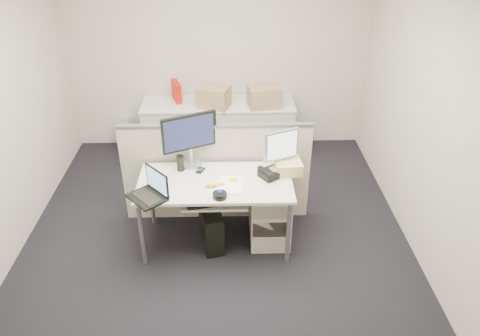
{
  "coord_description": "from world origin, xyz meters",
  "views": [
    {
      "loc": [
        0.15,
        -3.84,
        3.16
      ],
      "look_at": [
        0.25,
        0.15,
        0.79
      ],
      "focal_mm": 35.0,
      "sensor_mm": 36.0,
      "label": 1
    }
  ],
  "objects_px": {
    "desk": "(215,187)",
    "laptop": "(145,187)",
    "desk_phone": "(271,173)",
    "monitor_main": "(190,141)"
  },
  "relations": [
    {
      "from": "desk",
      "to": "laptop",
      "type": "relative_size",
      "value": 4.36
    },
    {
      "from": "desk",
      "to": "desk_phone",
      "type": "bearing_deg",
      "value": 8.21
    },
    {
      "from": "desk",
      "to": "desk_phone",
      "type": "relative_size",
      "value": 6.86
    },
    {
      "from": "desk_phone",
      "to": "monitor_main",
      "type": "bearing_deg",
      "value": 129.69
    },
    {
      "from": "desk",
      "to": "laptop",
      "type": "height_order",
      "value": "laptop"
    },
    {
      "from": "laptop",
      "to": "desk_phone",
      "type": "bearing_deg",
      "value": 65.23
    },
    {
      "from": "monitor_main",
      "to": "laptop",
      "type": "bearing_deg",
      "value": -146.57
    },
    {
      "from": "laptop",
      "to": "desk_phone",
      "type": "xyz_separation_m",
      "value": [
        1.17,
        0.36,
        -0.09
      ]
    },
    {
      "from": "desk",
      "to": "desk_phone",
      "type": "xyz_separation_m",
      "value": [
        0.55,
        0.08,
        0.1
      ]
    },
    {
      "from": "monitor_main",
      "to": "laptop",
      "type": "height_order",
      "value": "monitor_main"
    }
  ]
}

